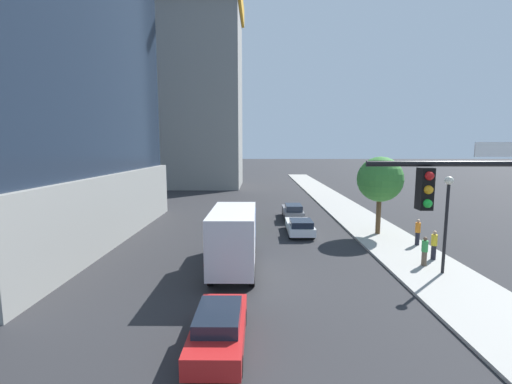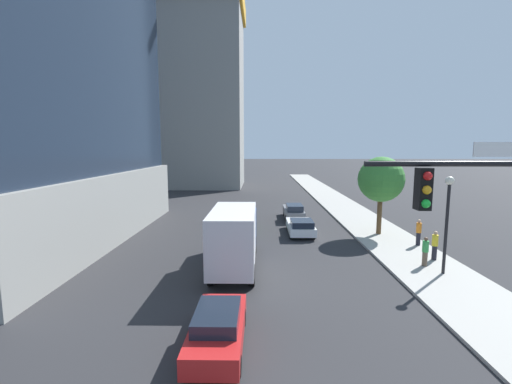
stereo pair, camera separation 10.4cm
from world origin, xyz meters
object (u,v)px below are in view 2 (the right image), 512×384
object	(u,v)px
car_white	(300,226)
car_gray	(294,211)
car_red	(218,328)
box_truck	(235,235)
pedestrian_green_shirt	(425,251)
car_green	(243,221)
street_tree	(381,180)
pedestrian_orange_shirt	(419,232)
street_lamp	(448,210)
traffic_light_pole	(499,228)
construction_building	(199,85)
pedestrian_yellow_shirt	(435,245)

from	to	relation	value
car_white	car_gray	distance (m)	5.71
car_red	box_truck	bearing A→B (deg)	90.00
car_white	box_truck	distance (m)	9.13
box_truck	pedestrian_green_shirt	size ratio (longest dim) A/B	4.64
car_red	car_green	distance (m)	16.93
street_tree	pedestrian_orange_shirt	bearing A→B (deg)	-62.40
pedestrian_green_shirt	street_lamp	bearing A→B (deg)	-69.28
car_white	box_truck	world-z (taller)	box_truck
street_lamp	car_gray	bearing A→B (deg)	114.52
car_white	car_green	bearing A→B (deg)	160.88
car_gray	street_tree	bearing A→B (deg)	-44.92
car_green	pedestrian_green_shirt	world-z (taller)	pedestrian_green_shirt
box_truck	pedestrian_green_shirt	bearing A→B (deg)	1.61
traffic_light_pole	car_green	xyz separation A→B (m)	(-7.43, 19.30, -4.06)
car_red	car_green	size ratio (longest dim) A/B	0.94
construction_building	car_red	world-z (taller)	construction_building
traffic_light_pole	car_white	size ratio (longest dim) A/B	1.49
construction_building	street_lamp	bearing A→B (deg)	-64.49
construction_building	pedestrian_orange_shirt	distance (m)	45.97
traffic_light_pole	car_red	size ratio (longest dim) A/B	1.57
pedestrian_green_shirt	car_gray	bearing A→B (deg)	114.85
street_tree	car_white	bearing A→B (deg)	177.40
box_truck	car_white	bearing A→B (deg)	59.75
street_lamp	car_red	size ratio (longest dim) A/B	1.20
car_gray	pedestrian_orange_shirt	bearing A→B (deg)	-50.02
car_green	street_lamp	bearing A→B (deg)	-42.67
car_green	pedestrian_orange_shirt	xyz separation A→B (m)	(12.17, -4.96, 0.38)
pedestrian_green_shirt	car_green	bearing A→B (deg)	139.60
construction_building	car_white	distance (m)	40.23
construction_building	car_white	size ratio (longest dim) A/B	9.24
construction_building	street_tree	size ratio (longest dim) A/B	7.07
street_tree	pedestrian_yellow_shirt	bearing A→B (deg)	-79.18
traffic_light_pole	pedestrian_orange_shirt	bearing A→B (deg)	71.71
car_red	car_white	world-z (taller)	car_red
construction_building	street_tree	xyz separation A→B (m)	(19.76, -34.18, -13.01)
box_truck	pedestrian_orange_shirt	world-z (taller)	box_truck
car_white	car_green	xyz separation A→B (m)	(-4.55, 1.58, 0.03)
construction_building	car_white	world-z (taller)	construction_building
street_lamp	car_green	xyz separation A→B (m)	(-11.11, 10.24, -2.89)
car_white	car_red	bearing A→B (deg)	-106.51
pedestrian_yellow_shirt	pedestrian_green_shirt	xyz separation A→B (m)	(-1.06, -1.06, -0.05)
street_lamp	pedestrian_green_shirt	bearing A→B (deg)	110.72
traffic_light_pole	car_white	distance (m)	18.41
traffic_light_pole	pedestrian_green_shirt	distance (m)	11.36
construction_building	street_lamp	world-z (taller)	construction_building
street_lamp	car_white	world-z (taller)	street_lamp
car_gray	car_green	bearing A→B (deg)	-137.74
car_red	pedestrian_yellow_shirt	xyz separation A→B (m)	(11.73, 8.91, 0.33)
car_red	pedestrian_orange_shirt	distance (m)	17.08
car_red	car_white	distance (m)	16.01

